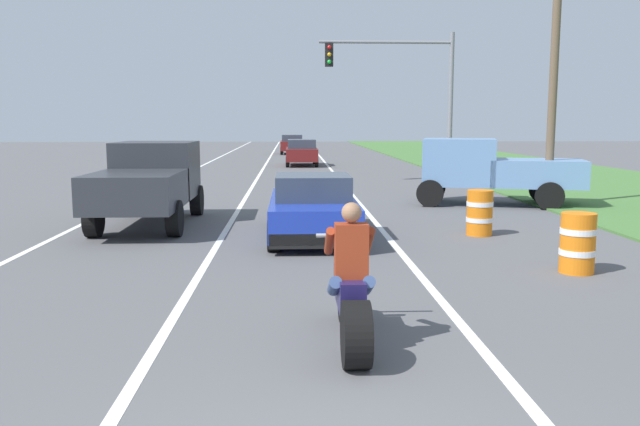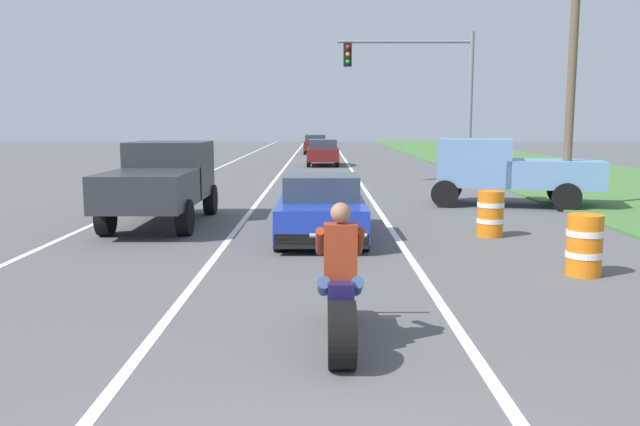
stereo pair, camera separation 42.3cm
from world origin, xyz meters
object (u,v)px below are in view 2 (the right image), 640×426
at_px(sports_car_blue, 319,208).
at_px(distant_car_far_ahead, 320,152).
at_px(motorcycle_with_rider, 338,295).
at_px(pickup_truck_left_lane_dark_grey, 159,179).
at_px(construction_barrel_mid, 488,213).
at_px(pickup_truck_right_shoulder_light_blue, 504,169).
at_px(traffic_light_mast_near, 425,82).
at_px(construction_barrel_nearest, 582,245).
at_px(distant_car_further_ahead, 313,144).

distance_m(sports_car_blue, distant_car_far_ahead, 23.40).
height_order(motorcycle_with_rider, pickup_truck_left_lane_dark_grey, pickup_truck_left_lane_dark_grey).
relative_size(sports_car_blue, construction_barrel_mid, 4.30).
bearing_deg(pickup_truck_right_shoulder_light_blue, motorcycle_with_rider, -113.39).
height_order(construction_barrel_mid, distant_car_far_ahead, distant_car_far_ahead).
bearing_deg(pickup_truck_right_shoulder_light_blue, distant_car_far_ahead, 106.65).
distance_m(pickup_truck_left_lane_dark_grey, traffic_light_mast_near, 13.55).
bearing_deg(traffic_light_mast_near, motorcycle_with_rider, -101.91).
xyz_separation_m(pickup_truck_right_shoulder_light_blue, construction_barrel_mid, (-1.85, -5.28, -0.60)).
relative_size(pickup_truck_left_lane_dark_grey, construction_barrel_mid, 4.80).
relative_size(traffic_light_mast_near, construction_barrel_mid, 6.00).
height_order(pickup_truck_left_lane_dark_grey, distant_car_far_ahead, pickup_truck_left_lane_dark_grey).
xyz_separation_m(sports_car_blue, traffic_light_mast_near, (4.25, 12.25, 3.42)).
bearing_deg(construction_barrel_nearest, construction_barrel_mid, 99.02).
bearing_deg(pickup_truck_left_lane_dark_grey, construction_barrel_mid, -12.87).
distance_m(traffic_light_mast_near, construction_barrel_mid, 12.68).
distance_m(pickup_truck_left_lane_dark_grey, distant_car_far_ahead, 21.96).
xyz_separation_m(distant_car_far_ahead, distant_car_further_ahead, (-0.53, 13.87, 0.00)).
distance_m(sports_car_blue, construction_barrel_nearest, 5.54).
distance_m(traffic_light_mast_near, distant_car_far_ahead, 12.33).
distance_m(construction_barrel_nearest, construction_barrel_mid, 3.68).
height_order(construction_barrel_nearest, distant_car_further_ahead, distant_car_further_ahead).
bearing_deg(construction_barrel_mid, construction_barrel_nearest, -80.98).
relative_size(sports_car_blue, construction_barrel_nearest, 4.30).
xyz_separation_m(pickup_truck_left_lane_dark_grey, traffic_light_mast_near, (8.11, 10.44, 2.94)).
bearing_deg(motorcycle_with_rider, sports_car_blue, 91.59).
bearing_deg(sports_car_blue, traffic_light_mast_near, 70.89).
height_order(construction_barrel_mid, distant_car_further_ahead, distant_car_further_ahead).
bearing_deg(distant_car_far_ahead, pickup_truck_right_shoulder_light_blue, -73.35).
xyz_separation_m(motorcycle_with_rider, construction_barrel_mid, (3.49, 7.05, -0.09)).
height_order(construction_barrel_nearest, construction_barrel_mid, same).
distance_m(traffic_light_mast_near, construction_barrel_nearest, 16.19).
distance_m(motorcycle_with_rider, pickup_truck_left_lane_dark_grey, 9.68).
bearing_deg(pickup_truck_right_shoulder_light_blue, construction_barrel_nearest, -98.13).
relative_size(distant_car_far_ahead, distant_car_further_ahead, 1.00).
xyz_separation_m(pickup_truck_left_lane_dark_grey, pickup_truck_right_shoulder_light_blue, (9.40, 3.56, 0.00)).
height_order(motorcycle_with_rider, construction_barrel_mid, motorcycle_with_rider).
relative_size(sports_car_blue, pickup_truck_right_shoulder_light_blue, 0.84).
height_order(motorcycle_with_rider, pickup_truck_right_shoulder_light_blue, pickup_truck_right_shoulder_light_blue).
distance_m(sports_car_blue, construction_barrel_mid, 3.68).
xyz_separation_m(motorcycle_with_rider, pickup_truck_left_lane_dark_grey, (-4.06, 8.78, 0.51)).
xyz_separation_m(sports_car_blue, distant_car_far_ahead, (0.14, 23.40, 0.14)).
bearing_deg(motorcycle_with_rider, distant_car_further_ahead, 90.76).
height_order(motorcycle_with_rider, sports_car_blue, motorcycle_with_rider).
distance_m(motorcycle_with_rider, pickup_truck_right_shoulder_light_blue, 13.45).
distance_m(traffic_light_mast_near, distant_car_further_ahead, 25.66).
bearing_deg(construction_barrel_nearest, sports_car_blue, 140.21).
xyz_separation_m(traffic_light_mast_near, distant_car_further_ahead, (-4.64, 25.02, -3.28)).
distance_m(construction_barrel_nearest, distant_car_further_ahead, 41.08).
xyz_separation_m(construction_barrel_nearest, distant_car_far_ahead, (-4.12, 26.95, 0.27)).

